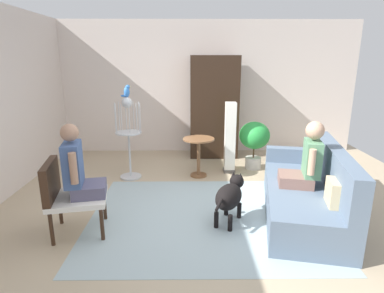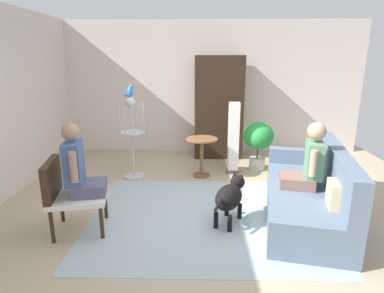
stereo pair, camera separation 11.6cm
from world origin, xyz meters
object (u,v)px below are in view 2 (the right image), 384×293
(armoire_cabinet, at_px, (219,107))
(dog, at_px, (230,196))
(person_on_armchair, at_px, (79,167))
(bird_cage_stand, at_px, (132,135))
(armchair, at_px, (67,190))
(potted_plant, at_px, (258,139))
(parrot, at_px, (130,91))
(couch, at_px, (309,194))
(round_end_table, at_px, (202,150))
(person_on_couch, at_px, (308,162))
(column_lamp, at_px, (233,139))

(armoire_cabinet, bearing_deg, dog, -90.26)
(person_on_armchair, height_order, bird_cage_stand, bird_cage_stand)
(armchair, relative_size, potted_plant, 0.99)
(armchair, xyz_separation_m, person_on_armchair, (0.15, 0.03, 0.27))
(person_on_armchair, xyz_separation_m, armoire_cabinet, (1.76, 3.08, 0.23))
(person_on_armchair, xyz_separation_m, parrot, (0.26, 1.77, 0.68))
(couch, distance_m, parrot, 3.10)
(armchair, relative_size, round_end_table, 1.29)
(round_end_table, bearing_deg, couch, -46.65)
(person_on_armchair, distance_m, parrot, 1.91)
(armchair, bearing_deg, person_on_couch, 7.83)
(person_on_couch, distance_m, potted_plant, 1.88)
(dog, relative_size, column_lamp, 0.61)
(column_lamp, bearing_deg, parrot, -171.20)
(dog, bearing_deg, armchair, -172.70)
(couch, height_order, person_on_armchair, person_on_armchair)
(dog, relative_size, potted_plant, 0.87)
(parrot, bearing_deg, dog, -46.10)
(bird_cage_stand, xyz_separation_m, parrot, (0.01, -0.00, 0.73))
(armchair, relative_size, armoire_cabinet, 0.43)
(person_on_couch, bearing_deg, bird_cage_stand, 150.43)
(round_end_table, distance_m, potted_plant, 1.11)
(person_on_armchair, bearing_deg, bird_cage_stand, 82.04)
(couch, height_order, column_lamp, column_lamp)
(person_on_couch, height_order, armoire_cabinet, armoire_cabinet)
(bird_cage_stand, bearing_deg, column_lamp, 8.75)
(armoire_cabinet, bearing_deg, bird_cage_stand, -139.15)
(armoire_cabinet, bearing_deg, column_lamp, -78.68)
(armchair, height_order, person_on_couch, person_on_couch)
(couch, bearing_deg, round_end_table, 133.35)
(armchair, height_order, person_on_armchair, person_on_armchair)
(dog, distance_m, armoire_cabinet, 2.94)
(couch, relative_size, dog, 2.93)
(person_on_armchair, relative_size, dog, 1.11)
(potted_plant, relative_size, column_lamp, 0.70)
(bird_cage_stand, relative_size, potted_plant, 1.56)
(parrot, bearing_deg, person_on_armchair, -98.24)
(person_on_couch, height_order, column_lamp, column_lamp)
(couch, height_order, round_end_table, couch)
(dog, bearing_deg, parrot, 133.90)
(dog, xyz_separation_m, bird_cage_stand, (-1.50, 1.55, 0.39))
(parrot, distance_m, potted_plant, 2.40)
(dog, bearing_deg, bird_cage_stand, 134.07)
(couch, bearing_deg, armoire_cabinet, 110.65)
(person_on_couch, xyz_separation_m, column_lamp, (-0.74, 1.67, -0.12))
(armchair, distance_m, person_on_armchair, 0.31)
(dog, xyz_separation_m, armoire_cabinet, (0.01, 2.86, 0.67))
(person_on_armchair, height_order, potted_plant, person_on_armchair)
(person_on_couch, bearing_deg, person_on_armchair, -172.34)
(couch, relative_size, bird_cage_stand, 1.62)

